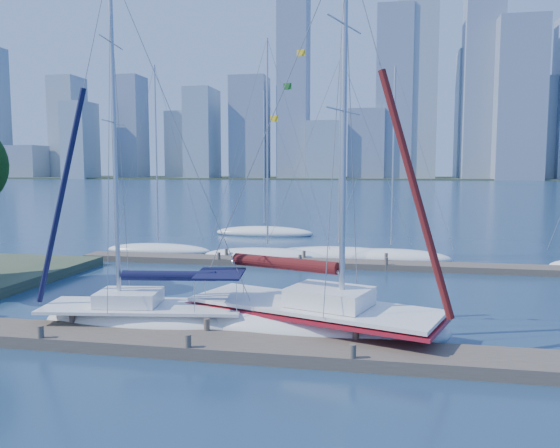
# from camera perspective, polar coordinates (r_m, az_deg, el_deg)

# --- Properties ---
(ground) EXTENTS (700.00, 700.00, 0.00)m
(ground) POSITION_cam_1_polar(r_m,az_deg,el_deg) (18.25, -8.55, -12.93)
(ground) COLOR #163249
(ground) RESTS_ON ground
(near_dock) EXTENTS (26.00, 2.00, 0.40)m
(near_dock) POSITION_cam_1_polar(r_m,az_deg,el_deg) (18.19, -8.56, -12.34)
(near_dock) COLOR #50453A
(near_dock) RESTS_ON ground
(far_dock) EXTENTS (30.00, 1.80, 0.36)m
(far_dock) POSITION_cam_1_polar(r_m,az_deg,el_deg) (33.00, 4.05, -4.10)
(far_dock) COLOR #50453A
(far_dock) RESTS_ON ground
(far_shore) EXTENTS (800.00, 100.00, 1.50)m
(far_shore) POSITION_cam_1_polar(r_m,az_deg,el_deg) (336.39, 9.86, 4.71)
(far_shore) COLOR #38472D
(far_shore) RESTS_ON ground
(sailboat_navy) EXTENTS (8.05, 3.62, 13.37)m
(sailboat_navy) POSITION_cam_1_polar(r_m,az_deg,el_deg) (20.57, -14.05, -7.66)
(sailboat_navy) COLOR white
(sailboat_navy) RESTS_ON ground
(sailboat_maroon) EXTENTS (10.02, 6.00, 13.82)m
(sailboat_maroon) POSITION_cam_1_polar(r_m,az_deg,el_deg) (19.43, 3.44, -8.66)
(sailboat_maroon) COLOR white
(sailboat_maroon) RESTS_ON ground
(bg_boat_0) EXTENTS (7.83, 3.88, 13.13)m
(bg_boat_0) POSITION_cam_1_polar(r_m,az_deg,el_deg) (38.99, -12.58, -2.61)
(bg_boat_0) COLOR white
(bg_boat_0) RESTS_ON ground
(bg_boat_1) EXTENTS (8.75, 4.19, 14.27)m
(bg_boat_1) POSITION_cam_1_polar(r_m,az_deg,el_deg) (35.20, -1.30, -3.31)
(bg_boat_1) COLOR white
(bg_boat_1) RESTS_ON ground
(bg_boat_2) EXTENTS (9.44, 3.58, 13.22)m
(bg_boat_2) POSITION_cam_1_polar(r_m,az_deg,el_deg) (35.36, 6.17, -3.29)
(bg_boat_2) COLOR white
(bg_boat_2) RESTS_ON ground
(bg_boat_3) EXTENTS (7.80, 3.95, 12.44)m
(bg_boat_3) POSITION_cam_1_polar(r_m,az_deg,el_deg) (35.19, 11.54, -3.43)
(bg_boat_3) COLOR white
(bg_boat_3) RESTS_ON ground
(bg_boat_6) EXTENTS (8.71, 2.43, 12.90)m
(bg_boat_6) POSITION_cam_1_polar(r_m,az_deg,el_deg) (48.04, -1.65, -0.87)
(bg_boat_6) COLOR white
(bg_boat_6) RESTS_ON ground
(skyline) EXTENTS (501.98, 51.31, 122.49)m
(skyline) POSITION_cam_1_polar(r_m,az_deg,el_deg) (308.36, 14.02, 11.25)
(skyline) COLOR gray
(skyline) RESTS_ON ground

